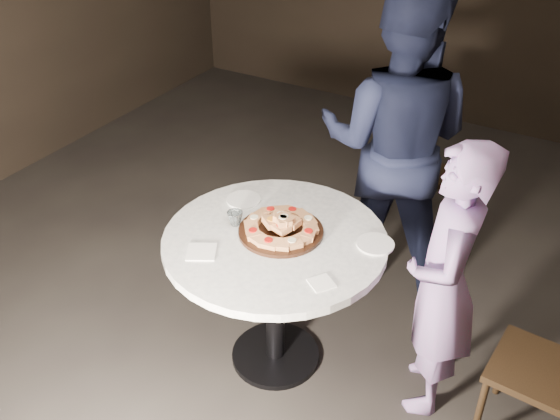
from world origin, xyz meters
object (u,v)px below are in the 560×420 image
at_px(focaccia_pile, 282,225).
at_px(chair_far, 414,169).
at_px(water_glass, 235,218).
at_px(table, 275,262).
at_px(diner_teal, 444,284).
at_px(diner_navy, 395,143).
at_px(serving_board, 281,231).

distance_m(focaccia_pile, chair_far, 1.58).
relative_size(water_glass, chair_far, 0.09).
bearing_deg(water_glass, table, 1.38).
bearing_deg(diner_teal, diner_navy, -161.06).
height_order(water_glass, diner_navy, diner_navy).
relative_size(table, focaccia_pile, 3.44).
xyz_separation_m(focaccia_pile, diner_teal, (0.79, 0.14, -0.14)).
height_order(focaccia_pile, diner_navy, diner_navy).
relative_size(diner_navy, diner_teal, 1.29).
xyz_separation_m(chair_far, diner_navy, (0.03, -0.55, 0.45)).
bearing_deg(diner_navy, water_glass, 55.60).
relative_size(water_glass, diner_navy, 0.04).
xyz_separation_m(serving_board, water_glass, (-0.24, -0.05, 0.03)).
height_order(table, focaccia_pile, focaccia_pile).
bearing_deg(chair_far, table, 102.51).
xyz_separation_m(focaccia_pile, water_glass, (-0.24, -0.05, -0.01)).
bearing_deg(serving_board, chair_far, 83.40).
bearing_deg(diner_navy, table, 67.12).
relative_size(focaccia_pile, water_glass, 4.71).
relative_size(serving_board, water_glass, 5.28).
bearing_deg(table, focaccia_pile, 75.83).
relative_size(table, serving_board, 3.07).
bearing_deg(diner_navy, serving_board, 67.01).
bearing_deg(serving_board, diner_teal, 10.02).
distance_m(chair_far, diner_navy, 0.71).
bearing_deg(serving_board, focaccia_pile, -3.89).
bearing_deg(table, serving_board, 80.56).
height_order(table, water_glass, water_glass).
relative_size(serving_board, diner_teal, 0.29).
relative_size(focaccia_pile, diner_navy, 0.20).
relative_size(table, water_glass, 16.21).
xyz_separation_m(water_glass, diner_teal, (1.03, 0.19, -0.13)).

